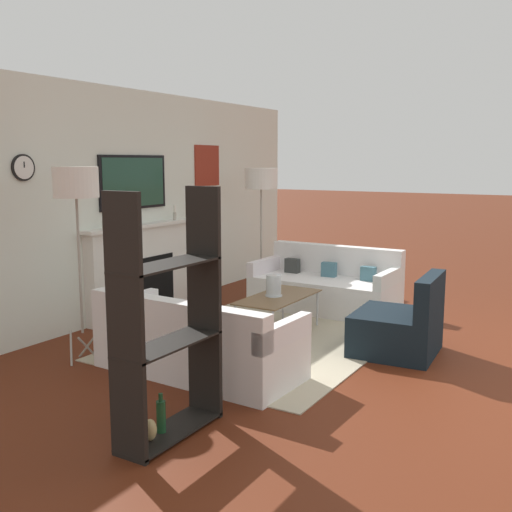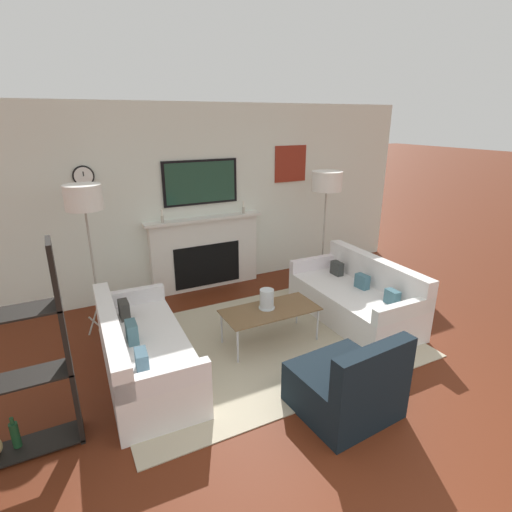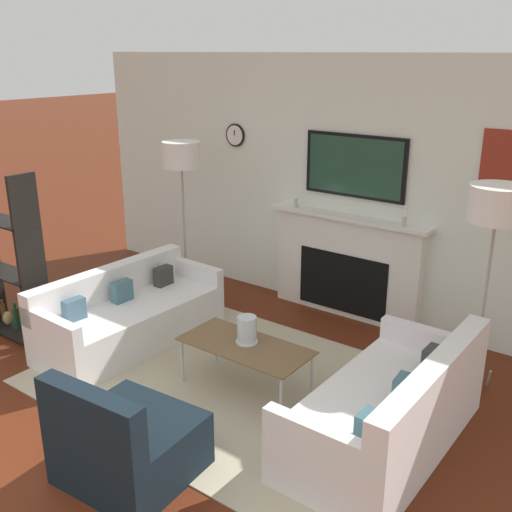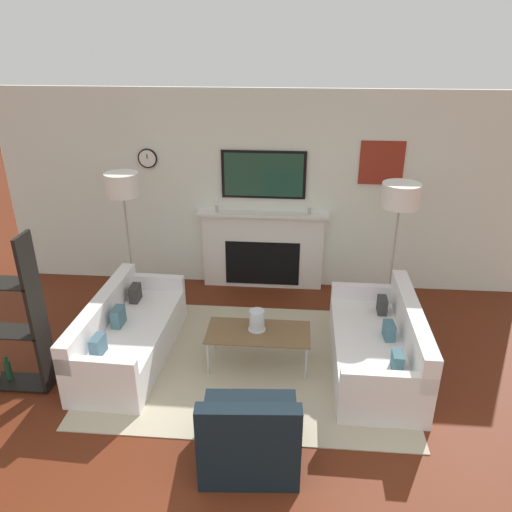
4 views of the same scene
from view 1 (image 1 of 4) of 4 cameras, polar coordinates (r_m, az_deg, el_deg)
name	(u,v)px [view 1 (image 1 of 4)]	position (r m, az deg, el deg)	size (l,w,h in m)	color
fireplace_wall	(133,215)	(7.40, -11.63, 3.86)	(7.17, 0.28, 2.70)	silver
area_rug	(272,335)	(6.49, 1.58, -7.55)	(3.35, 2.36, 0.01)	#B5A98D
couch_left	(196,345)	(5.32, -5.75, -8.40)	(0.84, 1.85, 0.71)	white
couch_right	(326,288)	(7.62, 6.69, -3.04)	(0.87, 1.78, 0.78)	white
armchair	(401,327)	(6.01, 13.60, -6.62)	(0.86, 0.83, 0.80)	black
coffee_table	(278,299)	(6.45, 2.15, -4.08)	(1.10, 0.52, 0.42)	brown
hurricane_candle	(274,287)	(6.43, 1.70, -2.94)	(0.19, 0.19, 0.23)	silver
floor_lamp_left	(76,185)	(5.63, -16.79, 6.49)	(0.40, 0.40, 1.81)	#9E998E
floor_lamp_right	(261,180)	(8.20, 0.50, 7.25)	(0.45, 0.45, 1.77)	#9E998E
shelf_unit	(166,329)	(4.04, -8.52, -6.94)	(0.85, 0.28, 1.68)	black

